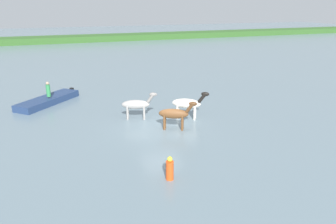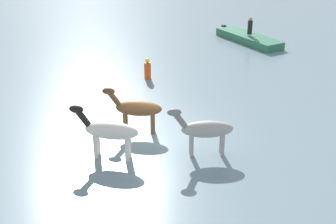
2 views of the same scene
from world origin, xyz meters
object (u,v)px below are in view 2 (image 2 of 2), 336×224
horse_gray_outer (137,108)px  boat_dinghy_port (248,39)px  person_helmsman_aft (250,26)px  buoy_channel_marker (148,70)px  horse_mid_herd (109,131)px  horse_dark_mare (205,129)px

horse_gray_outer → boat_dinghy_port: horse_gray_outer is taller
person_helmsman_aft → buoy_channel_marker: (8.93, 3.99, -0.65)m
horse_mid_herd → person_helmsman_aft: bearing=-105.7°
horse_mid_herd → boat_dinghy_port: horse_mid_herd is taller
horse_dark_mare → horse_gray_outer: horse_dark_mare is taller
boat_dinghy_port → buoy_channel_marker: buoy_channel_marker is taller
horse_mid_herd → buoy_channel_marker: 8.51m
horse_dark_mare → horse_mid_herd: (3.29, -1.17, 0.05)m
horse_dark_mare → horse_mid_herd: horse_mid_herd is taller
horse_dark_mare → horse_mid_herd: size_ratio=1.03×
horse_mid_herd → buoy_channel_marker: size_ratio=2.06×
horse_dark_mare → buoy_channel_marker: horse_dark_mare is taller
boat_dinghy_port → horse_mid_herd: bearing=-56.5°
horse_dark_mare → person_helmsman_aft: 15.94m
horse_mid_herd → person_helmsman_aft: (-13.12, -11.37, 0.07)m
horse_dark_mare → buoy_channel_marker: (-0.89, -8.56, -0.54)m
horse_dark_mare → buoy_channel_marker: bearing=-76.2°
horse_gray_outer → buoy_channel_marker: size_ratio=2.02×
boat_dinghy_port → person_helmsman_aft: 1.02m
buoy_channel_marker → horse_dark_mare: bearing=84.0°
horse_dark_mare → horse_gray_outer: (1.69, -2.77, -0.01)m
person_helmsman_aft → boat_dinghy_port: bearing=-109.8°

